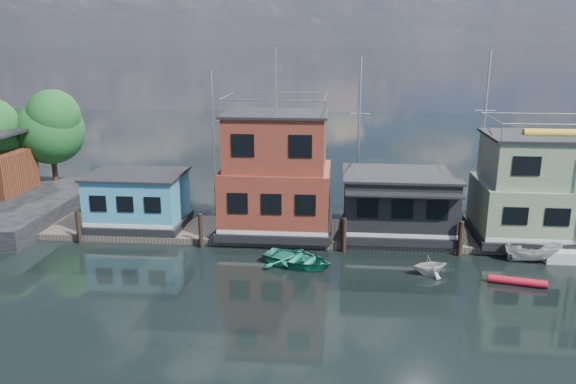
# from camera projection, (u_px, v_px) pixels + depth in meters

# --- Properties ---
(ground) EXTENTS (160.00, 160.00, 0.00)m
(ground) POSITION_uv_depth(u_px,v_px,m) (432.00, 328.00, 25.62)
(ground) COLOR black
(ground) RESTS_ON ground
(dock) EXTENTS (48.00, 5.00, 0.40)m
(dock) POSITION_uv_depth(u_px,v_px,m) (404.00, 236.00, 37.10)
(dock) COLOR #595147
(dock) RESTS_ON ground
(houseboat_blue) EXTENTS (6.40, 4.90, 3.66)m
(houseboat_blue) POSITION_uv_depth(u_px,v_px,m) (138.00, 200.00, 38.16)
(houseboat_blue) COLOR black
(houseboat_blue) RESTS_ON dock
(houseboat_red) EXTENTS (7.40, 5.90, 11.86)m
(houseboat_red) POSITION_uv_depth(u_px,v_px,m) (276.00, 176.00, 36.83)
(houseboat_red) COLOR black
(houseboat_red) RESTS_ON dock
(houseboat_dark) EXTENTS (7.40, 6.10, 4.06)m
(houseboat_dark) POSITION_uv_depth(u_px,v_px,m) (398.00, 203.00, 36.55)
(houseboat_dark) COLOR black
(houseboat_dark) RESTS_ON dock
(houseboat_green) EXTENTS (8.40, 5.90, 7.03)m
(houseboat_green) POSITION_uv_depth(u_px,v_px,m) (543.00, 190.00, 35.48)
(houseboat_green) COLOR black
(houseboat_green) RESTS_ON dock
(pilings) EXTENTS (42.28, 0.28, 2.20)m
(pilings) POSITION_uv_depth(u_px,v_px,m) (404.00, 237.00, 34.21)
(pilings) COLOR #2D2116
(pilings) RESTS_ON ground
(background_masts) EXTENTS (36.40, 0.16, 12.00)m
(background_masts) POSITION_uv_depth(u_px,v_px,m) (465.00, 141.00, 41.05)
(background_masts) COLOR silver
(background_masts) RESTS_ON ground
(dinghy_white) EXTENTS (2.54, 2.36, 1.10)m
(dinghy_white) POSITION_uv_depth(u_px,v_px,m) (430.00, 265.00, 31.37)
(dinghy_white) COLOR silver
(dinghy_white) RESTS_ON ground
(motorboat) EXTENTS (3.32, 1.43, 1.26)m
(motorboat) POSITION_uv_depth(u_px,v_px,m) (533.00, 252.00, 33.09)
(motorboat) COLOR silver
(motorboat) RESTS_ON ground
(dinghy_teal) EXTENTS (5.08, 4.46, 0.88)m
(dinghy_teal) POSITION_uv_depth(u_px,v_px,m) (298.00, 259.00, 32.50)
(dinghy_teal) COLOR #25886F
(dinghy_teal) RESTS_ON ground
(red_kayak) EXTENTS (3.00, 1.06, 0.44)m
(red_kayak) POSITION_uv_depth(u_px,v_px,m) (517.00, 281.00, 30.03)
(red_kayak) COLOR red
(red_kayak) RESTS_ON ground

